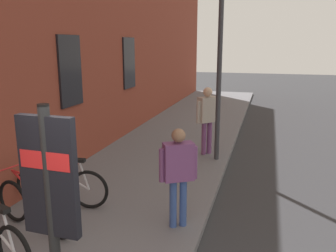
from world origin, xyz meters
TOP-DOWN VIEW (x-y plane):
  - ground at (6.00, -1.00)m, footprint 60.00×60.00m
  - sidewalk_pavement at (8.00, 1.75)m, footprint 24.00×3.50m
  - bicycle_leaning_wall at (2.69, 2.54)m, footprint 0.62×1.73m
  - bicycle_end_of_row at (3.54, 2.59)m, footprint 0.48×1.77m
  - transit_info_sign at (0.90, 0.93)m, footprint 0.11×0.55m
  - pedestrian_by_facade at (7.35, 0.63)m, footprint 0.55×0.54m
  - pedestrian_near_bus at (3.43, 0.40)m, footprint 0.44×0.55m
  - street_lamp at (6.98, 0.30)m, footprint 0.28×0.28m

SIDE VIEW (x-z plane):
  - ground at x=6.00m, z-range 0.00..0.00m
  - sidewalk_pavement at x=8.00m, z-range 0.00..0.12m
  - bicycle_leaning_wall at x=2.69m, z-range 0.02..1.00m
  - bicycle_end_of_row at x=3.54m, z-range 0.02..1.00m
  - pedestrian_near_bus at x=3.43m, z-range 0.30..1.93m
  - pedestrian_by_facade at x=7.35m, z-range 0.32..2.11m
  - transit_info_sign at x=0.90m, z-range 0.52..2.92m
  - street_lamp at x=6.98m, z-range 0.61..6.04m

